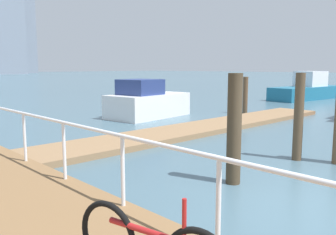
# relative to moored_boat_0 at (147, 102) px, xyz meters

# --- Properties ---
(floating_dock) EXTENTS (15.53, 2.00, 0.18)m
(floating_dock) POSITION_rel_moored_boat_0_xyz_m (-0.84, -4.28, -0.63)
(floating_dock) COLOR #93704C
(floating_dock) RESTS_ON ground_plane
(dock_piling_0) EXTENTS (0.30, 0.30, 2.31)m
(dock_piling_0) POSITION_rel_moored_boat_0_xyz_m (-5.25, -8.93, 0.43)
(dock_piling_0) COLOR #473826
(dock_piling_0) RESTS_ON ground_plane
(dock_piling_2) EXTENTS (0.26, 0.26, 1.93)m
(dock_piling_2) POSITION_rel_moored_boat_0_xyz_m (4.57, -2.56, 0.24)
(dock_piling_2) COLOR brown
(dock_piling_2) RESTS_ON ground_plane
(dock_piling_3) EXTENTS (0.24, 0.24, 2.29)m
(dock_piling_3) POSITION_rel_moored_boat_0_xyz_m (-2.45, -8.95, 0.42)
(dock_piling_3) COLOR brown
(dock_piling_3) RESTS_ON ground_plane
(moored_boat_0) EXTENTS (4.35, 2.65, 1.85)m
(moored_boat_0) POSITION_rel_moored_boat_0_xyz_m (0.00, 0.00, 0.00)
(moored_boat_0) COLOR white
(moored_boat_0) RESTS_ON ground_plane
(moored_boat_2) EXTENTS (7.27, 2.65, 2.10)m
(moored_boat_2) POSITION_rel_moored_boat_0_xyz_m (15.14, -0.95, -0.00)
(moored_boat_2) COLOR #1E6B8C
(moored_boat_2) RESTS_ON ground_plane
(skyline_tower_5) EXTENTS (9.93, 10.99, 43.31)m
(skyline_tower_5) POSITION_rel_moored_boat_0_xyz_m (45.40, 128.52, 20.93)
(skyline_tower_5) COLOR gray
(skyline_tower_5) RESTS_ON ground_plane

